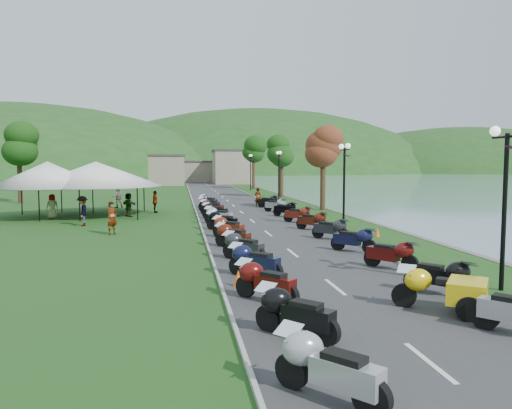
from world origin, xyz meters
name	(u,v)px	position (x,y,z in m)	size (l,w,h in m)	color
ground	(387,329)	(0.00, 0.00, 0.00)	(400.00, 400.00, 0.00)	#23521B
road	(227,201)	(0.00, 40.00, 0.01)	(7.00, 120.00, 0.02)	#38383B
hills_backdrop	(191,172)	(0.00, 200.00, 0.00)	(360.00, 120.00, 76.00)	#285621
far_building	(194,170)	(-2.00, 85.00, 2.50)	(18.00, 16.00, 5.00)	gray
yellow_trike	(440,291)	(1.93, 1.11, 0.56)	(2.45, 1.53, 1.13)	yellow
moto_row_left	(228,228)	(-2.34, 14.62, 0.55)	(2.60, 38.19, 1.10)	#331411
moto_row_right	(320,225)	(2.74, 15.26, 0.55)	(2.60, 34.74, 1.10)	#331411
streetlamp_near	(504,210)	(4.92, 2.85, 2.50)	(1.40, 1.40, 5.00)	black
vendor_tent_main	(96,189)	(-10.89, 27.30, 2.00)	(6.42, 6.42, 4.00)	white
vendor_tent_side	(48,190)	(-14.00, 26.23, 2.00)	(5.17, 5.17, 4.00)	white
tree_lakeside	(323,162)	(6.85, 28.81, 3.99)	(2.87, 2.87, 7.99)	#1B4C13
pedestrian_a	(113,235)	(-8.46, 17.02, 0.00)	(0.66, 0.48, 1.81)	slate
pedestrian_b	(118,208)	(-10.16, 33.72, 0.00)	(0.92, 0.51, 1.90)	slate
pedestrian_c	(83,226)	(-10.77, 21.13, 0.00)	(1.21, 0.50, 1.87)	slate
traffic_cone_near	(238,278)	(-3.00, 4.56, 0.27)	(0.34, 0.34, 0.54)	#F2590C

